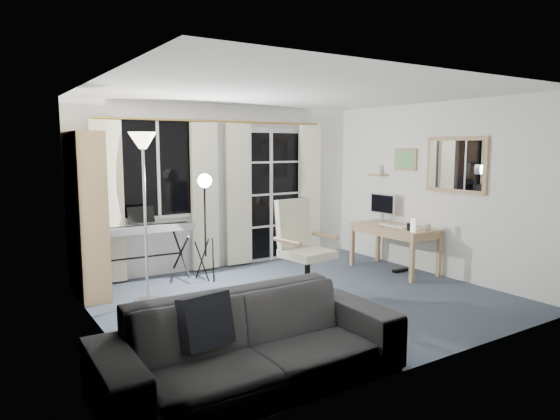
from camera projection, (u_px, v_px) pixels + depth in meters
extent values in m
cube|color=#343F4C|center=(303.00, 300.00, 5.91)|extent=(4.50, 4.00, 0.02)
cube|color=white|center=(157.00, 168.00, 6.80)|extent=(1.20, 0.06, 1.40)
cube|color=black|center=(158.00, 168.00, 6.78)|extent=(1.10, 0.02, 1.30)
cube|color=white|center=(158.00, 168.00, 6.77)|extent=(0.04, 0.03, 1.30)
cube|color=white|center=(270.00, 196.00, 7.83)|extent=(1.32, 0.06, 2.11)
cube|color=black|center=(254.00, 197.00, 7.64)|extent=(0.55, 0.02, 1.95)
cube|color=black|center=(287.00, 195.00, 7.97)|extent=(0.55, 0.02, 1.95)
cube|color=white|center=(271.00, 196.00, 7.80)|extent=(0.05, 0.04, 2.05)
cube|color=white|center=(271.00, 226.00, 7.86)|extent=(1.15, 0.03, 0.03)
cube|color=white|center=(271.00, 194.00, 7.79)|extent=(1.15, 0.03, 0.03)
cube|color=white|center=(271.00, 162.00, 7.73)|extent=(1.15, 0.03, 0.03)
cylinder|color=gold|center=(219.00, 121.00, 7.14)|extent=(3.50, 0.03, 0.03)
cube|color=#EFE7C4|center=(108.00, 202.00, 6.40)|extent=(0.40, 0.07, 2.10)
cube|color=#EFE7C4|center=(205.00, 197.00, 7.12)|extent=(0.40, 0.07, 2.10)
cube|color=#EFE7C4|center=(239.00, 195.00, 7.42)|extent=(0.40, 0.07, 2.10)
cube|color=#EFE7C4|center=(309.00, 190.00, 8.11)|extent=(0.40, 0.07, 2.10)
cube|color=tan|center=(95.00, 219.00, 5.56)|extent=(0.32, 0.03, 1.97)
cube|color=tan|center=(79.00, 211.00, 6.31)|extent=(0.32, 0.03, 1.97)
cube|color=tan|center=(74.00, 216.00, 5.86)|extent=(0.04, 0.89, 1.97)
cube|color=tan|center=(90.00, 293.00, 6.06)|extent=(0.32, 0.89, 0.02)
cube|color=tan|center=(89.00, 263.00, 6.01)|extent=(0.32, 0.89, 0.02)
cube|color=tan|center=(87.00, 233.00, 5.96)|extent=(0.32, 0.89, 0.02)
cube|color=tan|center=(86.00, 202.00, 5.91)|extent=(0.32, 0.89, 0.02)
cube|color=tan|center=(84.00, 170.00, 5.87)|extent=(0.32, 0.89, 0.02)
cube|color=tan|center=(82.00, 134.00, 5.81)|extent=(0.32, 0.89, 0.02)
cube|color=white|center=(97.00, 258.00, 5.70)|extent=(0.22, 0.06, 0.25)
cube|color=#B6824C|center=(95.00, 258.00, 5.78)|extent=(0.22, 0.04, 0.20)
cube|color=#373737|center=(93.00, 256.00, 5.85)|extent=(0.22, 0.04, 0.23)
cube|color=#B6824C|center=(92.00, 252.00, 5.91)|extent=(0.22, 0.04, 0.29)
cube|color=white|center=(91.00, 253.00, 5.97)|extent=(0.22, 0.05, 0.23)
cube|color=#D33C4E|center=(89.00, 252.00, 6.05)|extent=(0.22, 0.04, 0.24)
cube|color=#4B3AAF|center=(88.00, 250.00, 6.11)|extent=(0.22, 0.05, 0.24)
cube|color=#B6824C|center=(86.00, 250.00, 6.19)|extent=(0.22, 0.03, 0.23)
cube|color=#D33C4E|center=(85.00, 248.00, 6.24)|extent=(0.22, 0.05, 0.23)
cube|color=#373737|center=(84.00, 246.00, 6.32)|extent=(0.22, 0.03, 0.26)
cube|color=#4B3AAF|center=(95.00, 224.00, 5.65)|extent=(0.22, 0.03, 0.27)
cube|color=#373737|center=(94.00, 224.00, 5.71)|extent=(0.22, 0.06, 0.26)
cube|color=#373737|center=(92.00, 224.00, 5.79)|extent=(0.22, 0.04, 0.23)
cube|color=#4B3AAF|center=(91.00, 224.00, 5.86)|extent=(0.22, 0.03, 0.21)
cube|color=#4B3AAF|center=(89.00, 223.00, 5.91)|extent=(0.22, 0.04, 0.23)
cube|color=#373737|center=(88.00, 220.00, 5.97)|extent=(0.22, 0.03, 0.27)
cube|color=#373737|center=(87.00, 222.00, 6.04)|extent=(0.22, 0.05, 0.21)
cube|color=tan|center=(85.00, 220.00, 6.11)|extent=(0.22, 0.04, 0.23)
cube|color=#B6824C|center=(84.00, 219.00, 6.17)|extent=(0.22, 0.03, 0.24)
cube|color=#373737|center=(83.00, 219.00, 6.23)|extent=(0.22, 0.03, 0.23)
cube|color=#D33C4E|center=(94.00, 191.00, 5.60)|extent=(0.22, 0.04, 0.28)
cube|color=#373737|center=(92.00, 194.00, 5.67)|extent=(0.22, 0.03, 0.21)
cube|color=white|center=(91.00, 190.00, 5.72)|extent=(0.22, 0.03, 0.29)
cube|color=white|center=(90.00, 190.00, 5.78)|extent=(0.22, 0.04, 0.27)
cube|color=#B6824C|center=(88.00, 192.00, 5.84)|extent=(0.22, 0.03, 0.22)
cube|color=#4B3AAF|center=(87.00, 191.00, 5.90)|extent=(0.22, 0.04, 0.23)
cylinder|color=#B2B2B7|center=(148.00, 300.00, 5.81)|extent=(0.36, 0.36, 0.03)
cylinder|color=#B2B2B7|center=(145.00, 223.00, 5.69)|extent=(0.04, 0.04, 1.81)
cone|color=#FFE5B2|center=(142.00, 141.00, 5.57)|extent=(0.38, 0.38, 0.19)
cylinder|color=black|center=(105.00, 261.00, 6.30)|extent=(0.04, 0.63, 0.57)
cylinder|color=black|center=(105.00, 261.00, 6.30)|extent=(0.04, 0.63, 0.57)
cylinder|color=black|center=(181.00, 253.00, 6.81)|extent=(0.04, 0.63, 0.57)
cylinder|color=black|center=(181.00, 253.00, 6.81)|extent=(0.04, 0.63, 0.57)
cylinder|color=black|center=(144.00, 257.00, 6.55)|extent=(1.00, 0.05, 0.02)
cube|color=silver|center=(143.00, 228.00, 6.50)|extent=(1.31, 0.37, 0.09)
cube|color=white|center=(145.00, 227.00, 6.43)|extent=(1.20, 0.17, 0.02)
cube|color=black|center=(144.00, 225.00, 6.46)|extent=(1.16, 0.11, 0.01)
cube|color=black|center=(141.00, 215.00, 6.57)|extent=(0.35, 0.08, 0.22)
cylinder|color=black|center=(213.00, 261.00, 6.70)|extent=(0.10, 0.22, 0.59)
cylinder|color=black|center=(202.00, 260.00, 6.75)|extent=(0.15, 0.19, 0.59)
cylinder|color=black|center=(202.00, 263.00, 6.59)|extent=(0.23, 0.05, 0.59)
cylinder|color=black|center=(205.00, 218.00, 6.60)|extent=(0.03, 0.03, 1.02)
cylinder|color=silver|center=(204.00, 180.00, 6.50)|extent=(0.22, 0.17, 0.20)
cylinder|color=white|center=(205.00, 181.00, 6.44)|extent=(0.16, 0.08, 0.17)
cube|color=black|center=(322.00, 292.00, 6.00)|extent=(0.36, 0.10, 0.04)
cylinder|color=black|center=(327.00, 293.00, 6.06)|extent=(0.06, 0.06, 0.06)
cube|color=black|center=(299.00, 291.00, 6.07)|extent=(0.12, 0.36, 0.04)
cylinder|color=black|center=(296.00, 290.00, 6.15)|extent=(0.06, 0.06, 0.06)
cube|color=black|center=(286.00, 297.00, 5.83)|extent=(0.34, 0.22, 0.04)
cylinder|color=black|center=(279.00, 299.00, 5.83)|extent=(0.06, 0.06, 0.06)
cube|color=black|center=(303.00, 302.00, 5.61)|extent=(0.30, 0.28, 0.04)
cylinder|color=black|center=(301.00, 307.00, 5.53)|extent=(0.06, 0.06, 0.06)
cube|color=black|center=(326.00, 300.00, 5.71)|extent=(0.20, 0.35, 0.04)
cylinder|color=black|center=(333.00, 303.00, 5.67)|extent=(0.06, 0.06, 0.06)
cylinder|color=black|center=(307.00, 274.00, 5.81)|extent=(0.07, 0.07, 0.44)
cube|color=white|center=(308.00, 254.00, 5.78)|extent=(0.57, 0.57, 0.09)
cube|color=white|center=(294.00, 223.00, 5.92)|extent=(0.50, 0.20, 0.58)
cube|color=black|center=(291.00, 221.00, 5.96)|extent=(0.48, 0.17, 0.54)
cylinder|color=tan|center=(287.00, 242.00, 5.59)|extent=(0.10, 0.45, 0.05)
cylinder|color=tan|center=(324.00, 236.00, 5.96)|extent=(0.10, 0.45, 0.05)
cube|color=tan|center=(394.00, 227.00, 7.16)|extent=(0.65, 1.25, 0.04)
cube|color=tan|center=(394.00, 231.00, 7.17)|extent=(0.61, 1.21, 0.09)
cube|color=tan|center=(412.00, 259.00, 6.57)|extent=(0.05, 0.05, 0.63)
cube|color=tan|center=(439.00, 254.00, 6.88)|extent=(0.05, 0.05, 0.63)
cube|color=tan|center=(352.00, 245.00, 7.53)|extent=(0.05, 0.05, 0.63)
cube|color=tan|center=(378.00, 241.00, 7.83)|extent=(0.05, 0.05, 0.63)
cube|color=silver|center=(382.00, 220.00, 7.64)|extent=(0.16, 0.11, 0.01)
cube|color=silver|center=(382.00, 213.00, 7.63)|extent=(0.04, 0.03, 0.19)
cube|color=silver|center=(383.00, 204.00, 7.61)|extent=(0.04, 0.48, 0.30)
cube|color=black|center=(382.00, 204.00, 7.60)|extent=(0.02, 0.44, 0.26)
cube|color=white|center=(390.00, 225.00, 7.16)|extent=(0.13, 0.37, 0.02)
cube|color=white|center=(402.00, 228.00, 6.92)|extent=(0.06, 0.09, 0.02)
cube|color=white|center=(404.00, 227.00, 7.06)|extent=(0.23, 0.29, 0.01)
cube|color=white|center=(412.00, 229.00, 6.90)|extent=(0.19, 0.14, 0.00)
cube|color=black|center=(409.00, 227.00, 6.73)|extent=(0.04, 0.04, 0.11)
cylinder|color=white|center=(413.00, 225.00, 6.64)|extent=(0.07, 0.07, 0.18)
cube|color=black|center=(400.00, 270.00, 7.18)|extent=(0.27, 0.08, 0.04)
imported|color=silver|center=(427.00, 226.00, 6.79)|extent=(0.11, 0.09, 0.11)
cube|color=tan|center=(456.00, 165.00, 6.61)|extent=(0.04, 0.94, 0.74)
cube|color=white|center=(455.00, 165.00, 6.60)|extent=(0.01, 0.84, 0.64)
cube|color=tan|center=(405.00, 160.00, 7.36)|extent=(0.03, 0.42, 0.32)
cube|color=#50A192|center=(405.00, 160.00, 7.35)|extent=(0.00, 0.36, 0.26)
cube|color=tan|center=(378.00, 175.00, 7.77)|extent=(0.16, 0.30, 0.02)
cone|color=white|center=(378.00, 169.00, 7.76)|extent=(0.12, 0.12, 0.15)
imported|color=#29292B|center=(253.00, 328.00, 3.72)|extent=(2.32, 0.70, 0.90)
cube|color=black|center=(206.00, 321.00, 3.63)|extent=(0.42, 0.27, 0.41)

